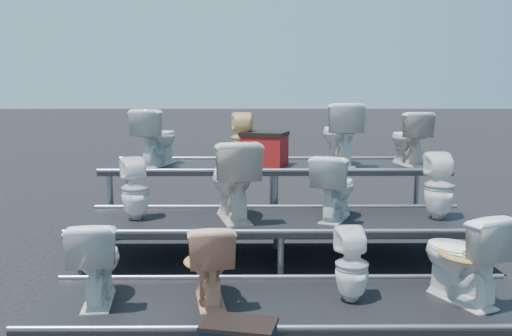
{
  "coord_description": "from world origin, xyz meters",
  "views": [
    {
      "loc": [
        -0.29,
        -5.9,
        1.87
      ],
      "look_at": [
        -0.24,
        0.1,
        0.99
      ],
      "focal_mm": 40.0,
      "sensor_mm": 36.0,
      "label": 1
    }
  ],
  "objects_px": {
    "toilet_0": "(96,261)",
    "toilet_2": "(352,265)",
    "toilet_1": "(209,262)",
    "toilet_5": "(233,180)",
    "toilet_11": "(409,138)",
    "toilet_7": "(440,186)",
    "toilet_4": "(135,189)",
    "toilet_6": "(335,187)",
    "toilet_3": "(462,256)",
    "toilet_8": "(157,137)",
    "toilet_10": "(340,134)",
    "toilet_9": "(243,139)",
    "red_crate": "(264,150)"
  },
  "relations": [
    {
      "from": "toilet_0",
      "to": "toilet_2",
      "type": "distance_m",
      "value": 2.14
    },
    {
      "from": "toilet_0",
      "to": "toilet_1",
      "type": "height_order",
      "value": "toilet_0"
    },
    {
      "from": "toilet_5",
      "to": "toilet_11",
      "type": "distance_m",
      "value": 2.57
    },
    {
      "from": "toilet_5",
      "to": "toilet_7",
      "type": "distance_m",
      "value": 2.18
    },
    {
      "from": "toilet_1",
      "to": "toilet_4",
      "type": "xyz_separation_m",
      "value": [
        -0.87,
        1.3,
        0.39
      ]
    },
    {
      "from": "toilet_4",
      "to": "toilet_6",
      "type": "bearing_deg",
      "value": 159.67
    },
    {
      "from": "toilet_0",
      "to": "toilet_2",
      "type": "relative_size",
      "value": 1.14
    },
    {
      "from": "toilet_2",
      "to": "toilet_3",
      "type": "height_order",
      "value": "toilet_3"
    },
    {
      "from": "toilet_5",
      "to": "toilet_7",
      "type": "height_order",
      "value": "toilet_5"
    },
    {
      "from": "toilet_5",
      "to": "toilet_3",
      "type": "bearing_deg",
      "value": 133.52
    },
    {
      "from": "toilet_8",
      "to": "toilet_11",
      "type": "height_order",
      "value": "toilet_8"
    },
    {
      "from": "toilet_1",
      "to": "toilet_3",
      "type": "distance_m",
      "value": 2.12
    },
    {
      "from": "toilet_3",
      "to": "toilet_10",
      "type": "distance_m",
      "value": 2.8
    },
    {
      "from": "toilet_0",
      "to": "toilet_9",
      "type": "relative_size",
      "value": 1.07
    },
    {
      "from": "toilet_11",
      "to": "toilet_8",
      "type": "bearing_deg",
      "value": -9.59
    },
    {
      "from": "toilet_7",
      "to": "toilet_9",
      "type": "relative_size",
      "value": 1.06
    },
    {
      "from": "red_crate",
      "to": "toilet_5",
      "type": "bearing_deg",
      "value": -87.54
    },
    {
      "from": "toilet_7",
      "to": "toilet_6",
      "type": "bearing_deg",
      "value": 4.51
    },
    {
      "from": "toilet_1",
      "to": "toilet_11",
      "type": "height_order",
      "value": "toilet_11"
    },
    {
      "from": "toilet_7",
      "to": "toilet_8",
      "type": "bearing_deg",
      "value": -17.67
    },
    {
      "from": "toilet_9",
      "to": "toilet_11",
      "type": "distance_m",
      "value": 2.11
    },
    {
      "from": "toilet_2",
      "to": "toilet_11",
      "type": "relative_size",
      "value": 0.92
    },
    {
      "from": "toilet_4",
      "to": "toilet_9",
      "type": "relative_size",
      "value": 0.98
    },
    {
      "from": "toilet_1",
      "to": "toilet_10",
      "type": "height_order",
      "value": "toilet_10"
    },
    {
      "from": "toilet_1",
      "to": "red_crate",
      "type": "height_order",
      "value": "red_crate"
    },
    {
      "from": "toilet_1",
      "to": "toilet_9",
      "type": "xyz_separation_m",
      "value": [
        0.24,
        2.6,
        0.79
      ]
    },
    {
      "from": "toilet_5",
      "to": "toilet_8",
      "type": "distance_m",
      "value": 1.68
    },
    {
      "from": "toilet_3",
      "to": "toilet_5",
      "type": "xyz_separation_m",
      "value": [
        -1.96,
        1.3,
        0.44
      ]
    },
    {
      "from": "toilet_1",
      "to": "toilet_6",
      "type": "relative_size",
      "value": 0.99
    },
    {
      "from": "toilet_0",
      "to": "toilet_8",
      "type": "height_order",
      "value": "toilet_8"
    },
    {
      "from": "toilet_6",
      "to": "toilet_10",
      "type": "relative_size",
      "value": 0.87
    },
    {
      "from": "toilet_11",
      "to": "red_crate",
      "type": "height_order",
      "value": "toilet_11"
    },
    {
      "from": "toilet_4",
      "to": "toilet_5",
      "type": "relative_size",
      "value": 0.78
    },
    {
      "from": "red_crate",
      "to": "toilet_2",
      "type": "bearing_deg",
      "value": -57.04
    },
    {
      "from": "toilet_2",
      "to": "toilet_3",
      "type": "relative_size",
      "value": 0.81
    },
    {
      "from": "toilet_10",
      "to": "red_crate",
      "type": "relative_size",
      "value": 1.52
    },
    {
      "from": "toilet_2",
      "to": "toilet_9",
      "type": "relative_size",
      "value": 0.94
    },
    {
      "from": "toilet_3",
      "to": "toilet_8",
      "type": "xyz_separation_m",
      "value": [
        -2.97,
        2.6,
        0.77
      ]
    },
    {
      "from": "toilet_4",
      "to": "red_crate",
      "type": "relative_size",
      "value": 1.25
    },
    {
      "from": "toilet_0",
      "to": "toilet_5",
      "type": "bearing_deg",
      "value": -137.25
    },
    {
      "from": "toilet_9",
      "to": "toilet_11",
      "type": "height_order",
      "value": "toilet_11"
    },
    {
      "from": "toilet_11",
      "to": "toilet_6",
      "type": "bearing_deg",
      "value": 39.61
    },
    {
      "from": "toilet_2",
      "to": "toilet_1",
      "type": "bearing_deg",
      "value": -4.55
    },
    {
      "from": "toilet_1",
      "to": "toilet_2",
      "type": "distance_m",
      "value": 1.2
    },
    {
      "from": "toilet_0",
      "to": "toilet_6",
      "type": "distance_m",
      "value": 2.56
    },
    {
      "from": "toilet_7",
      "to": "toilet_11",
      "type": "xyz_separation_m",
      "value": [
        0.01,
        1.3,
        0.39
      ]
    },
    {
      "from": "toilet_5",
      "to": "toilet_9",
      "type": "distance_m",
      "value": 1.34
    },
    {
      "from": "toilet_6",
      "to": "toilet_8",
      "type": "relative_size",
      "value": 0.97
    },
    {
      "from": "toilet_7",
      "to": "toilet_11",
      "type": "height_order",
      "value": "toilet_11"
    },
    {
      "from": "toilet_6",
      "to": "toilet_11",
      "type": "relative_size",
      "value": 1.02
    }
  ]
}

